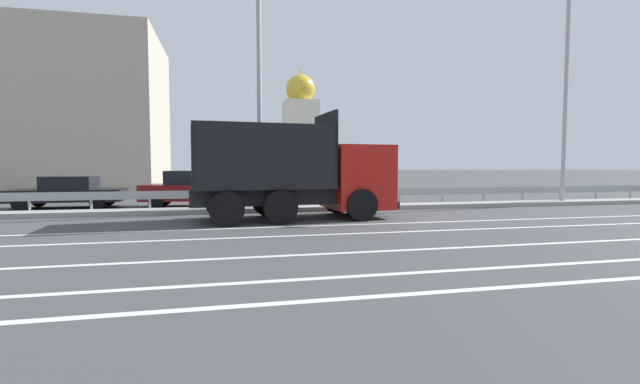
% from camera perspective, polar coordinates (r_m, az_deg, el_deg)
% --- Properties ---
extents(ground_plane, '(320.00, 320.00, 0.00)m').
position_cam_1_polar(ground_plane, '(15.89, 4.02, -2.93)').
color(ground_plane, '#424244').
extents(lane_strip_0, '(57.95, 0.16, 0.01)m').
position_cam_1_polar(lane_strip_0, '(12.62, -2.44, -4.59)').
color(lane_strip_0, silver).
rests_on(lane_strip_0, ground_plane).
extents(lane_strip_1, '(57.95, 0.16, 0.01)m').
position_cam_1_polar(lane_strip_1, '(11.03, -0.92, -5.76)').
color(lane_strip_1, silver).
rests_on(lane_strip_1, ground_plane).
extents(lane_strip_2, '(57.95, 0.16, 0.01)m').
position_cam_1_polar(lane_strip_2, '(8.78, 2.25, -8.17)').
color(lane_strip_2, silver).
rests_on(lane_strip_2, ground_plane).
extents(lane_strip_3, '(57.95, 0.16, 0.01)m').
position_cam_1_polar(lane_strip_3, '(7.09, 6.10, -11.03)').
color(lane_strip_3, silver).
rests_on(lane_strip_3, ground_plane).
extents(lane_strip_4, '(57.95, 0.16, 0.01)m').
position_cam_1_polar(lane_strip_4, '(6.11, 9.48, -13.44)').
color(lane_strip_4, silver).
rests_on(lane_strip_4, ground_plane).
extents(median_island, '(31.87, 1.10, 0.18)m').
position_cam_1_polar(median_island, '(17.33, 2.58, -2.09)').
color(median_island, gray).
rests_on(median_island, ground_plane).
extents(median_guardrail, '(57.95, 0.09, 0.78)m').
position_cam_1_polar(median_guardrail, '(18.56, 1.51, -0.23)').
color(median_guardrail, '#9EA0A5').
rests_on(median_guardrail, ground_plane).
extents(dump_truck, '(6.82, 3.06, 3.55)m').
position_cam_1_polar(dump_truck, '(14.50, -0.49, 1.56)').
color(dump_truck, red).
rests_on(dump_truck, ground_plane).
extents(median_road_sign, '(0.79, 0.16, 2.61)m').
position_cam_1_polar(median_road_sign, '(16.64, -13.29, 2.09)').
color(median_road_sign, white).
rests_on(median_road_sign, ground_plane).
extents(street_lamp_1, '(0.70, 2.24, 8.59)m').
position_cam_1_polar(street_lamp_1, '(16.73, -8.03, 13.81)').
color(street_lamp_1, '#ADADB2').
rests_on(street_lamp_1, ground_plane).
extents(street_lamp_2, '(0.71, 2.37, 10.25)m').
position_cam_1_polar(street_lamp_2, '(22.81, 30.28, 12.78)').
color(street_lamp_2, '#ADADB2').
rests_on(street_lamp_2, ground_plane).
extents(parked_car_2, '(4.50, 2.10, 1.35)m').
position_cam_1_polar(parked_car_2, '(20.87, -30.57, 0.01)').
color(parked_car_2, black).
rests_on(parked_car_2, ground_plane).
extents(parked_car_3, '(4.01, 2.23, 1.57)m').
position_cam_1_polar(parked_car_3, '(19.45, -17.09, 0.39)').
color(parked_car_3, maroon).
rests_on(parked_car_3, ground_plane).
extents(parked_car_4, '(4.21, 2.02, 1.37)m').
position_cam_1_polar(parked_car_4, '(19.60, -3.20, 0.36)').
color(parked_car_4, black).
rests_on(parked_car_4, ground_plane).
extents(background_building_0, '(11.08, 10.84, 11.30)m').
position_cam_1_polar(background_building_0, '(36.86, -29.07, 9.10)').
color(background_building_0, '#B7AD99').
rests_on(background_building_0, ground_plane).
extents(church_tower, '(3.60, 3.60, 12.73)m').
position_cam_1_polar(church_tower, '(48.05, -2.60, 8.28)').
color(church_tower, silver).
rests_on(church_tower, ground_plane).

